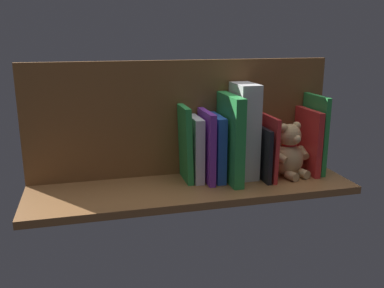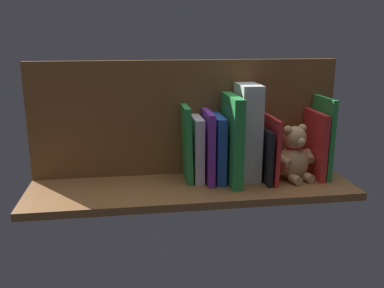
% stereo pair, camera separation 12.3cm
% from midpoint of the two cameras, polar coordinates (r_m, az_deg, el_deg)
% --- Properties ---
extents(ground_plane, '(0.97, 0.28, 0.02)m').
position_cam_midpoint_polar(ground_plane, '(1.27, -2.78, -6.10)').
color(ground_plane, brown).
extents(shelf_back_panel, '(0.97, 0.02, 0.36)m').
position_cam_midpoint_polar(shelf_back_panel, '(1.33, -3.93, 3.50)').
color(shelf_back_panel, brown).
rests_on(shelf_back_panel, ground_plane).
extents(book_0, '(0.02, 0.14, 0.25)m').
position_cam_midpoint_polar(book_0, '(1.40, 13.98, 1.35)').
color(book_0, green).
rests_on(book_0, ground_plane).
extents(book_1, '(0.02, 0.15, 0.21)m').
position_cam_midpoint_polar(book_1, '(1.39, 13.08, 0.37)').
color(book_1, red).
rests_on(book_1, ground_plane).
extents(teddy_bear, '(0.13, 0.13, 0.17)m').
position_cam_midpoint_polar(teddy_bear, '(1.35, 10.60, -1.19)').
color(teddy_bear, tan).
rests_on(teddy_bear, ground_plane).
extents(book_2, '(0.02, 0.17, 0.20)m').
position_cam_midpoint_polar(book_2, '(1.32, 7.43, -0.31)').
color(book_2, red).
rests_on(book_2, ground_plane).
extents(book_3, '(0.01, 0.17, 0.16)m').
position_cam_midpoint_polar(book_3, '(1.32, 6.58, -1.08)').
color(book_3, black).
rests_on(book_3, ground_plane).
extents(dictionary_thick_white, '(0.06, 0.13, 0.30)m').
position_cam_midpoint_polar(dictionary_thick_white, '(1.31, 4.45, 1.78)').
color(dictionary_thick_white, silver).
rests_on(dictionary_thick_white, ground_plane).
extents(book_4, '(0.03, 0.18, 0.27)m').
position_cam_midpoint_polar(book_4, '(1.27, 2.47, 0.73)').
color(book_4, green).
rests_on(book_4, ground_plane).
extents(book_5, '(0.03, 0.14, 0.20)m').
position_cam_midpoint_polar(book_5, '(1.29, 0.55, -0.51)').
color(book_5, blue).
rests_on(book_5, ground_plane).
extents(book_6, '(0.02, 0.15, 0.22)m').
position_cam_midpoint_polar(book_6, '(1.28, -0.77, -0.34)').
color(book_6, purple).
rests_on(book_6, ground_plane).
extents(book_7, '(0.03, 0.12, 0.20)m').
position_cam_midpoint_polar(book_7, '(1.28, -2.27, -0.69)').
color(book_7, silver).
rests_on(book_7, ground_plane).
extents(book_8, '(0.03, 0.12, 0.23)m').
position_cam_midpoint_polar(book_8, '(1.28, -3.67, -0.02)').
color(book_8, green).
rests_on(book_8, ground_plane).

